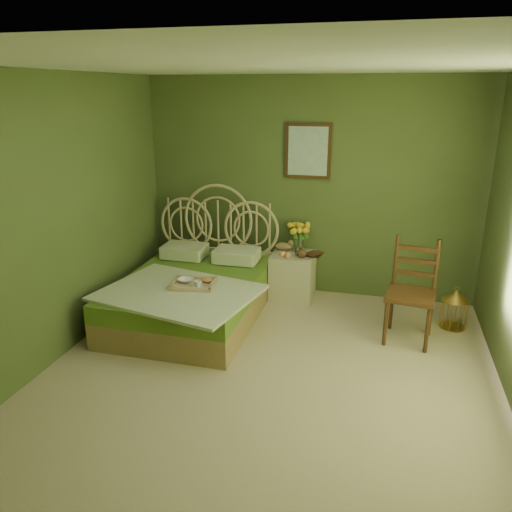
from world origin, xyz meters
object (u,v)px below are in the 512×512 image
(chair, at_px, (411,284))
(birdcage, at_px, (454,309))
(nightstand, at_px, (293,269))
(bed, at_px, (193,292))

(chair, xyz_separation_m, birdcage, (0.49, 0.34, -0.37))
(nightstand, distance_m, chair, 1.54)
(bed, xyz_separation_m, birdcage, (2.80, 0.45, -0.09))
(bed, distance_m, nightstand, 1.30)
(bed, relative_size, birdcage, 5.08)
(nightstand, bearing_deg, birdcage, -12.26)
(bed, height_order, birdcage, bed)
(bed, xyz_separation_m, nightstand, (0.98, 0.85, 0.06))
(nightstand, relative_size, birdcage, 2.33)
(bed, height_order, chair, bed)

